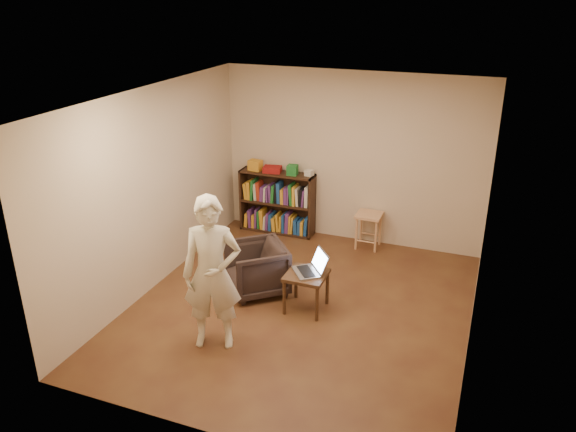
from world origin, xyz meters
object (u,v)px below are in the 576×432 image
at_px(bookshelf, 278,206).
at_px(side_table, 306,280).
at_px(laptop, 311,268).
at_px(stool, 369,220).
at_px(armchair, 257,268).
at_px(person, 212,274).

bearing_deg(bookshelf, side_table, -59.73).
relative_size(side_table, laptop, 0.95).
height_order(stool, armchair, armchair).
xyz_separation_m(bookshelf, stool, (1.50, -0.07, -0.00)).
relative_size(laptop, person, 0.30).
xyz_separation_m(side_table, laptop, (0.04, 0.06, 0.14)).
relative_size(armchair, person, 0.42).
height_order(side_table, person, person).
relative_size(stool, armchair, 0.75).
relative_size(bookshelf, side_table, 2.46).
xyz_separation_m(bookshelf, armchair, (0.47, -1.89, -0.11)).
distance_m(bookshelf, stool, 1.51).
xyz_separation_m(bookshelf, person, (0.50, -3.10, 0.43)).
bearing_deg(bookshelf, person, -80.81).
relative_size(bookshelf, stool, 2.21).
height_order(stool, side_table, stool).
xyz_separation_m(bookshelf, side_table, (1.21, -2.07, -0.03)).
distance_m(armchair, person, 1.33).
height_order(armchair, laptop, laptop).
relative_size(stool, person, 0.31).
height_order(bookshelf, armchair, bookshelf).
xyz_separation_m(stool, laptop, (-0.25, -1.95, 0.11)).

